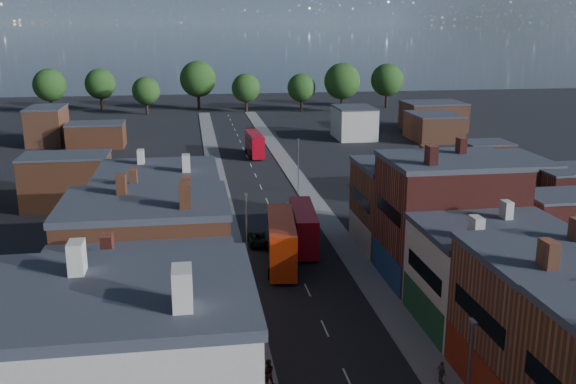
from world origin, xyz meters
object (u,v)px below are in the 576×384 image
object	(u,v)px
bus_0	(281,241)
bus_2	(255,144)
ped_1	(268,373)
ped_3	(442,372)
car_2	(258,239)
bus_1	(303,227)
car_3	(293,209)

from	to	relation	value
bus_0	bus_2	distance (m)	57.20
bus_2	ped_1	xyz separation A→B (m)	(-7.27, -79.95, -1.29)
bus_2	ped_1	size ratio (longest dim) A/B	5.23
ped_3	car_2	bearing A→B (deg)	3.18
bus_0	bus_1	bearing A→B (deg)	63.41
bus_0	car_3	world-z (taller)	bus_0
ped_3	bus_2	bearing A→B (deg)	-10.42
bus_1	bus_2	bearing A→B (deg)	95.05
car_3	bus_0	bearing A→B (deg)	-103.98
bus_0	bus_1	distance (m)	6.01
bus_1	ped_3	size ratio (longest dim) A/B	6.45
bus_1	bus_2	world-z (taller)	bus_1
bus_0	ped_3	bearing A→B (deg)	-66.24
ped_3	bus_0	bearing A→B (deg)	4.03
ped_1	ped_3	size ratio (longest dim) A/B	1.18
bus_1	bus_2	distance (m)	52.06
bus_0	ped_1	xyz separation A→B (m)	(-4.23, -22.83, -1.62)
bus_1	car_2	distance (m)	5.59
bus_0	ped_1	bearing A→B (deg)	-94.56
bus_1	ped_3	distance (m)	29.86
bus_2	car_2	bearing A→B (deg)	-97.76
car_2	car_3	xyz separation A→B (m)	(5.94, 11.61, -0.10)
bus_0	car_2	size ratio (longest dim) A/B	2.56
bus_0	ped_1	world-z (taller)	bus_0
bus_1	car_3	distance (m)	13.64
car_3	ped_1	xyz separation A→B (m)	(-8.46, -41.36, 0.57)
ped_1	bus_1	bearing A→B (deg)	-107.50
car_3	ped_1	world-z (taller)	ped_1
ped_3	bus_1	bearing A→B (deg)	-4.89
car_2	bus_0	bearing A→B (deg)	-77.36
car_3	ped_3	world-z (taller)	ped_3
bus_0	car_2	xyz separation A→B (m)	(-1.71, 6.91, -2.09)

